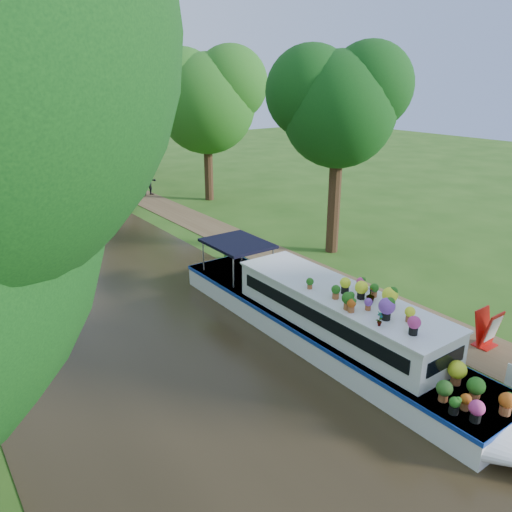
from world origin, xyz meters
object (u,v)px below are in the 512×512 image
Objects in this scene: second_boat at (100,197)px; pedestrian_pink at (123,176)px; plant_boat at (338,325)px; sandwich_board at (488,330)px; pedestrian_dark at (150,182)px.

pedestrian_pink is at bearing 57.99° from second_boat.
sandwich_board is (3.74, -2.43, -0.31)m from plant_boat.
second_boat is 23.82m from sandwich_board.
second_boat is (0.50, 21.17, -0.32)m from plant_boat.
sandwich_board is at bearing -85.96° from pedestrian_dark.
plant_boat is at bearing -95.77° from pedestrian_dark.
pedestrian_dark is (4.15, 21.81, 0.07)m from plant_boat.
pedestrian_dark reaches higher than sandwich_board.
pedestrian_pink is at bearing 90.96° from sandwich_board.
second_boat is 3.64× the size of pedestrian_pink.
sandwich_board is 0.63× the size of pedestrian_dark.
plant_boat is 6.96× the size of pedestrian_pink.
sandwich_board is (3.24, -23.60, 0.00)m from second_boat.
plant_boat is 7.58× the size of pedestrian_dark.
pedestrian_pink is at bearing 82.32° from plant_boat.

